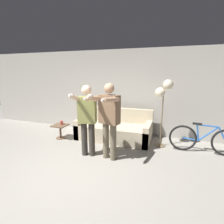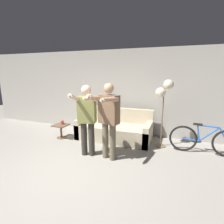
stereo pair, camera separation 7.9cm
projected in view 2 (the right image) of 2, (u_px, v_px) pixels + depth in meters
name	position (u px, v px, depth m)	size (l,w,h in m)	color
ground_plane	(62.00, 180.00, 3.18)	(16.00, 16.00, 0.00)	gray
wall_back	(115.00, 92.00, 5.55)	(10.00, 0.05, 2.60)	#B7B2A8
couch	(115.00, 130.00, 5.12)	(2.13, 0.93, 0.86)	beige
person_left	(87.00, 116.00, 3.94)	(0.56, 0.72, 1.65)	#38332D
person_right	(108.00, 117.00, 3.76)	(0.61, 0.76, 1.70)	#6B604C
cat	(109.00, 105.00, 5.40)	(0.43, 0.14, 0.18)	#3D3833
floor_lamp	(164.00, 92.00, 4.33)	(0.43, 0.27, 1.75)	#756047
side_table	(61.00, 128.00, 5.18)	(0.41, 0.41, 0.41)	brown
cup	(62.00, 122.00, 5.18)	(0.09, 0.09, 0.11)	#B7473D
bicycle	(204.00, 140.00, 4.14)	(1.60, 0.07, 0.74)	black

